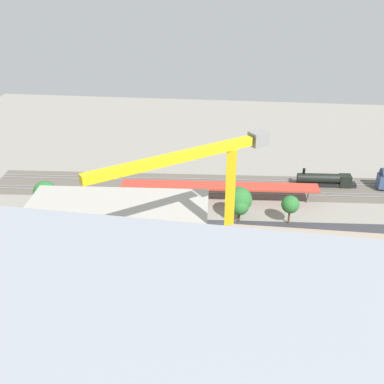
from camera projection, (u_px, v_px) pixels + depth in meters
The scene contains 22 objects.
ground_plane at pixel (224, 225), 108.04m from camera, with size 198.69×198.69×0.00m, color gray.
rail_bed at pixel (227, 187), 125.35m from camera, with size 124.18×14.64×0.01m, color #665E54.
street_asphalt at pixel (223, 230), 106.03m from camera, with size 124.18×9.00×0.01m, color #38383D.
track_rails at pixel (227, 186), 125.27m from camera, with size 124.01×14.74×0.12m.
platform_canopy_near at pixel (219, 186), 116.63m from camera, with size 48.79×7.09×4.33m.
locomotive at pixel (327, 180), 125.07m from camera, with size 15.53×3.34×4.90m.
parked_car_1 at pixel (351, 243), 100.28m from camera, with size 4.64×1.84×1.58m.
parked_car_2 at pixel (314, 240), 101.05m from camera, with size 4.17×1.93×1.82m.
parked_car_3 at pixel (279, 238), 101.84m from camera, with size 4.84×2.06×1.68m.
parked_car_4 at pixel (242, 237), 102.42m from camera, with size 4.27×1.92×1.68m.
parked_car_5 at pixel (207, 235), 102.99m from camera, with size 4.12×2.13×1.67m.
parked_car_6 at pixel (169, 232), 103.85m from camera, with size 4.77×1.77×1.73m.
construction_building at pixel (118, 258), 81.70m from camera, with size 30.23×17.67×17.41m, color yellow.
construction_roof_slab at pixel (114, 213), 77.61m from camera, with size 30.83×18.27×0.40m, color #B7B2A8.
tower_crane at pixel (216, 227), 69.34m from camera, with size 22.69×17.70×33.44m.
box_truck_0 at pixel (174, 251), 95.77m from camera, with size 8.63×3.53×3.50m.
box_truck_1 at pixel (118, 243), 98.85m from camera, with size 9.58×3.28×3.12m.
street_tree_0 at pixel (45, 192), 111.90m from camera, with size 5.58×5.58×7.67m.
street_tree_1 at pixel (239, 200), 108.46m from camera, with size 5.88×5.88×7.92m.
street_tree_2 at pixel (240, 206), 107.61m from camera, with size 4.20×4.20×6.19m.
street_tree_3 at pixel (290, 205), 106.62m from camera, with size 4.09×4.09×6.96m.
traffic_light at pixel (135, 220), 101.48m from camera, with size 0.50×0.36×6.66m.
Camera 1 is at (-2.43, 92.70, 56.43)m, focal length 44.29 mm.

